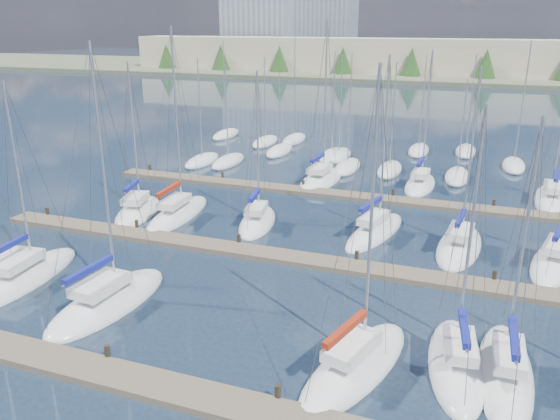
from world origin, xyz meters
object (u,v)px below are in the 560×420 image
(sailboat_l, at_px, (459,246))
(sailboat_m, at_px, (556,261))
(sailboat_d, at_px, (356,366))
(sailboat_i, at_px, (178,214))
(sailboat_r, at_px, (551,199))
(sailboat_p, at_px, (420,185))
(sailboat_h, at_px, (138,211))
(sailboat_f, at_px, (505,373))
(sailboat_j, at_px, (257,222))
(sailboat_b, at_px, (25,277))
(sailboat_c, at_px, (108,301))
(sailboat_e, at_px, (457,363))
(sailboat_o, at_px, (321,180))
(sailboat_k, at_px, (375,232))

(sailboat_l, xyz_separation_m, sailboat_m, (5.77, -0.42, -0.00))
(sailboat_d, distance_m, sailboat_i, 22.59)
(sailboat_r, relative_size, sailboat_p, 1.14)
(sailboat_h, bearing_deg, sailboat_f, -40.66)
(sailboat_j, distance_m, sailboat_b, 16.08)
(sailboat_j, bearing_deg, sailboat_c, -111.76)
(sailboat_j, bearing_deg, sailboat_m, -10.73)
(sailboat_e, xyz_separation_m, sailboat_d, (-4.09, -1.67, -0.00))
(sailboat_f, distance_m, sailboat_m, 13.69)
(sailboat_m, xyz_separation_m, sailboat_o, (-18.86, 12.66, 0.01))
(sailboat_r, xyz_separation_m, sailboat_l, (-6.68, -13.28, -0.01))
(sailboat_l, height_order, sailboat_i, sailboat_i)
(sailboat_m, xyz_separation_m, sailboat_h, (-29.84, -0.92, 0.00))
(sailboat_c, bearing_deg, sailboat_l, 43.83)
(sailboat_m, bearing_deg, sailboat_k, -171.20)
(sailboat_c, distance_m, sailboat_k, 18.86)
(sailboat_c, bearing_deg, sailboat_f, 5.69)
(sailboat_p, xyz_separation_m, sailboat_o, (-8.95, -1.55, 0.00))
(sailboat_r, bearing_deg, sailboat_l, -111.89)
(sailboat_c, xyz_separation_m, sailboat_h, (-6.94, 13.01, 0.00))
(sailboat_l, relative_size, sailboat_i, 0.85)
(sailboat_p, bearing_deg, sailboat_h, -140.24)
(sailboat_j, height_order, sailboat_l, sailboat_l)
(sailboat_h, bearing_deg, sailboat_j, -9.85)
(sailboat_m, bearing_deg, sailboat_h, -163.94)
(sailboat_j, relative_size, sailboat_d, 0.87)
(sailboat_r, height_order, sailboat_b, sailboat_r)
(sailboat_p, relative_size, sailboat_b, 1.06)
(sailboat_f, xyz_separation_m, sailboat_o, (-15.65, 25.97, 0.01))
(sailboat_d, bearing_deg, sailboat_b, -169.33)
(sailboat_j, xyz_separation_m, sailboat_f, (16.90, -13.39, -0.00))
(sailboat_e, relative_size, sailboat_d, 0.89)
(sailboat_f, height_order, sailboat_l, sailboat_l)
(sailboat_c, bearing_deg, sailboat_e, 5.79)
(sailboat_p, bearing_deg, sailboat_m, -52.56)
(sailboat_k, bearing_deg, sailboat_h, -161.30)
(sailboat_f, relative_size, sailboat_m, 1.00)
(sailboat_d, relative_size, sailboat_f, 1.16)
(sailboat_j, bearing_deg, sailboat_l, -9.15)
(sailboat_o, bearing_deg, sailboat_e, -58.85)
(sailboat_l, distance_m, sailboat_i, 20.78)
(sailboat_l, bearing_deg, sailboat_j, -173.53)
(sailboat_r, bearing_deg, sailboat_m, -88.98)
(sailboat_e, distance_m, sailboat_k, 15.78)
(sailboat_r, height_order, sailboat_i, sailboat_i)
(sailboat_k, relative_size, sailboat_m, 1.11)
(sailboat_c, bearing_deg, sailboat_h, 121.96)
(sailboat_b, bearing_deg, sailboat_k, 33.40)
(sailboat_d, height_order, sailboat_m, sailboat_d)
(sailboat_f, height_order, sailboat_i, sailboat_i)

